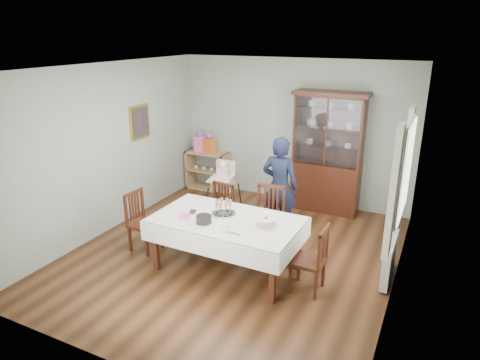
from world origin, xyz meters
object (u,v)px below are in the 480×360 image
Objects in this scene: high_chair at (224,197)px; gift_bag_pink at (200,142)px; woman at (280,186)px; gift_bag_orange at (209,144)px; china_cabinet at (328,151)px; sideboard at (208,170)px; birthday_cake at (266,223)px; dining_table at (227,244)px; chair_far_left at (218,223)px; chair_end_left at (145,233)px; champagne_tray at (224,210)px; chair_far_right at (268,233)px; chair_end_right at (309,271)px.

high_chair is 2.46× the size of gift_bag_pink.
woman is 3.86× the size of gift_bag_orange.
gift_bag_pink is (-2.65, 0.00, -0.13)m from china_cabinet.
birthday_cake is at bearing -47.80° from sideboard.
high_chair is at bearing -4.28° from woman.
dining_table is at bearing 80.29° from woman.
chair_far_left is (-0.55, 0.74, -0.12)m from dining_table.
woman reaches higher than chair_end_left.
dining_table is 1.88× the size of high_chair.
woman is 4.91× the size of champagne_tray.
dining_table is at bearing -56.14° from gift_bag_orange.
chair_far_right is at bearing 96.54° from woman.
sideboard is at bearing 124.34° from champagne_tray.
chair_far_right is 2.94m from gift_bag_orange.
chair_end_left is at bearing -164.79° from chair_far_right.
sideboard is 0.91× the size of chair_far_right.
chair_far_left is 0.83× the size of high_chair.
gift_bag_pink is at bearing 17.09° from chair_end_left.
chair_far_left is at bearing -52.84° from gift_bag_pink.
woman is at bearing 103.60° from birthday_cake.
woman is at bearing -32.55° from gift_bag_orange.
chair_far_left is at bearing -57.20° from gift_bag_orange.
champagne_tray is 0.79× the size of gift_bag_orange.
woman reaches higher than chair_far_right.
birthday_cake reaches higher than chair_far_left.
chair_far_right is 1.11× the size of chair_end_right.
chair_far_right is at bearing 109.81° from birthday_cake.
birthday_cake reaches higher than champagne_tray.
sideboard is 1.61m from high_chair.
gift_bag_orange is at bearing 123.49° from champagne_tray.
sideboard is 3.63m from birthday_cake.
china_cabinet is 2.41× the size of chair_end_left.
chair_far_right reaches higher than chair_far_left.
gift_bag_pink is (-0.15, -0.02, 0.59)m from sideboard.
woman reaches higher than high_chair.
dining_table is 3.39m from gift_bag_pink.
dining_table is 1.67m from high_chair.
gift_bag_pink reaches higher than dining_table.
chair_end_right reaches higher than sideboard.
gift_bag_pink reaches higher than birthday_cake.
dining_table is 0.93m from chair_far_left.
birthday_cake is at bearing 1.24° from dining_table.
gift_bag_orange is (-1.24, 1.92, 0.72)m from chair_far_left.
sideboard is (-2.50, 0.02, -0.72)m from china_cabinet.
chair_far_right is 0.92m from birthday_cake.
chair_far_right is 0.90m from champagne_tray.
gift_bag_pink is (-1.90, 2.54, 0.17)m from champagne_tray.
chair_far_right reaches higher than birthday_cake.
gift_bag_pink reaches higher than sideboard.
sideboard is 0.59m from gift_bag_orange.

